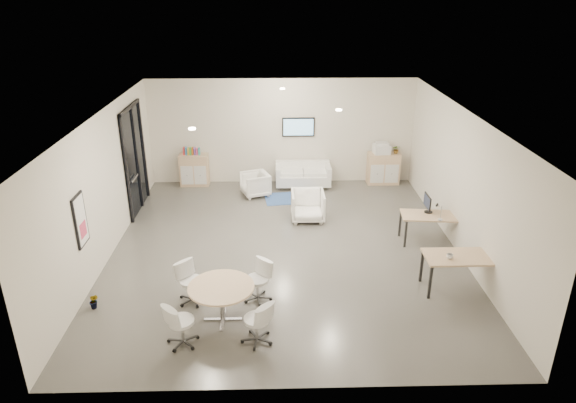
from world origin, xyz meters
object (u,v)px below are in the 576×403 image
at_px(loveseat, 303,175).
at_px(round_table, 221,290).
at_px(sideboard_left, 194,170).
at_px(sideboard_right, 383,168).
at_px(armchair_right, 308,204).
at_px(armchair_left, 255,183).
at_px(desk_rear, 430,218).
at_px(desk_front, 461,259).

height_order(loveseat, round_table, round_table).
height_order(sideboard_left, sideboard_right, sideboard_left).
bearing_deg(loveseat, sideboard_right, 3.71).
relative_size(sideboard_right, armchair_right, 1.12).
height_order(armchair_left, round_table, armchair_left).
bearing_deg(sideboard_right, sideboard_left, 179.90).
distance_m(desk_rear, round_table, 5.56).
relative_size(sideboard_right, loveseat, 0.59).
bearing_deg(armchair_left, sideboard_right, 82.26).
bearing_deg(armchair_left, loveseat, 96.30).
bearing_deg(sideboard_left, loveseat, -2.93).
height_order(desk_front, round_table, desk_front).
height_order(sideboard_right, desk_front, sideboard_right).
relative_size(loveseat, round_table, 1.38).
height_order(armchair_right, round_table, armchair_right).
bearing_deg(round_table, desk_front, 11.22).
bearing_deg(desk_front, armchair_left, 129.66).
relative_size(armchair_right, desk_front, 0.59).
xyz_separation_m(sideboard_right, loveseat, (-2.49, -0.16, -0.15)).
bearing_deg(sideboard_right, round_table, -121.90).
distance_m(sideboard_left, round_table, 7.13).
height_order(desk_rear, round_table, round_table).
xyz_separation_m(sideboard_left, desk_rear, (6.13, -3.93, 0.14)).
height_order(sideboard_left, armchair_left, sideboard_left).
bearing_deg(sideboard_right, armchair_right, -133.57).
distance_m(armchair_left, armchair_right, 2.25).
xyz_separation_m(loveseat, armchair_left, (-1.44, -0.72, 0.04)).
distance_m(armchair_right, desk_front, 4.45).
xyz_separation_m(armchair_right, desk_rear, (2.82, -1.30, 0.19)).
relative_size(loveseat, desk_rear, 1.19).
relative_size(loveseat, armchair_left, 2.19).
bearing_deg(loveseat, round_table, -105.12).
relative_size(sideboard_left, round_table, 0.81).
bearing_deg(armchair_left, sideboard_left, -135.73).
xyz_separation_m(armchair_left, armchair_right, (1.43, -1.74, 0.06)).
xyz_separation_m(sideboard_right, round_table, (-4.33, -6.96, 0.17)).
distance_m(sideboard_right, round_table, 8.20).
distance_m(armchair_left, desk_rear, 5.23).
xyz_separation_m(sideboard_right, desk_front, (0.35, -6.03, 0.20)).
bearing_deg(armchair_right, round_table, -113.37).
xyz_separation_m(desk_front, round_table, (-4.69, -0.93, -0.04)).
bearing_deg(armchair_right, sideboard_left, 141.13).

